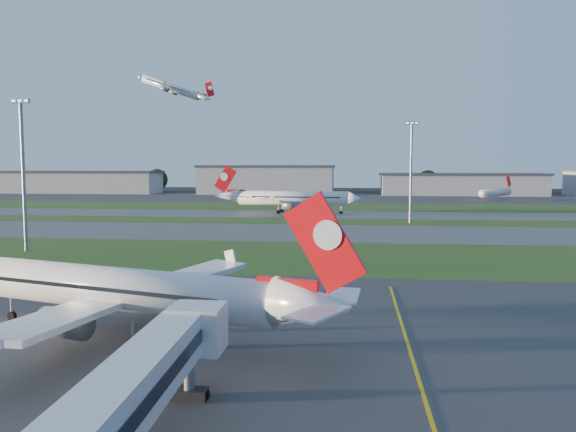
# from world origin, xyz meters

# --- Properties ---
(ground) EXTENTS (700.00, 700.00, 0.00)m
(ground) POSITION_xyz_m (0.00, 0.00, 0.00)
(ground) COLOR black
(ground) RESTS_ON ground
(apron_near) EXTENTS (300.00, 70.00, 0.01)m
(apron_near) POSITION_xyz_m (0.00, 0.00, 0.01)
(apron_near) COLOR #333335
(apron_near) RESTS_ON ground
(grass_strip_a) EXTENTS (300.00, 34.00, 0.01)m
(grass_strip_a) POSITION_xyz_m (0.00, 52.00, 0.01)
(grass_strip_a) COLOR #2F541C
(grass_strip_a) RESTS_ON ground
(taxiway_a) EXTENTS (300.00, 32.00, 0.01)m
(taxiway_a) POSITION_xyz_m (0.00, 85.00, 0.01)
(taxiway_a) COLOR #515154
(taxiway_a) RESTS_ON ground
(grass_strip_b) EXTENTS (300.00, 18.00, 0.01)m
(grass_strip_b) POSITION_xyz_m (0.00, 110.00, 0.01)
(grass_strip_b) COLOR #2F541C
(grass_strip_b) RESTS_ON ground
(taxiway_b) EXTENTS (300.00, 26.00, 0.01)m
(taxiway_b) POSITION_xyz_m (0.00, 132.00, 0.01)
(taxiway_b) COLOR #515154
(taxiway_b) RESTS_ON ground
(grass_strip_c) EXTENTS (300.00, 40.00, 0.01)m
(grass_strip_c) POSITION_xyz_m (0.00, 165.00, 0.01)
(grass_strip_c) COLOR #2F541C
(grass_strip_c) RESTS_ON ground
(apron_far) EXTENTS (400.00, 80.00, 0.01)m
(apron_far) POSITION_xyz_m (0.00, 225.00, 0.01)
(apron_far) COLOR #333335
(apron_far) RESTS_ON ground
(yellow_line) EXTENTS (0.25, 60.00, 0.02)m
(yellow_line) POSITION_xyz_m (5.00, 0.00, 0.00)
(yellow_line) COLOR gold
(yellow_line) RESTS_ON ground
(jet_bridge) EXTENTS (4.20, 26.90, 6.20)m
(jet_bridge) POSITION_xyz_m (-9.81, -15.24, 4.01)
(jet_bridge) COLOR silver
(jet_bridge) RESTS_ON ground
(airliner_parked) EXTENTS (35.27, 29.66, 11.29)m
(airliner_parked) POSITION_xyz_m (-18.90, 7.51, 3.97)
(airliner_parked) COLOR white
(airliner_parked) RESTS_ON ground
(airliner_taxiing) EXTENTS (42.51, 35.99, 13.26)m
(airliner_taxiing) POSITION_xyz_m (-18.35, 134.73, 4.66)
(airliner_taxiing) COLOR white
(airliner_taxiing) RESTS_ON ground
(airliner_departing) EXTENTS (33.57, 28.46, 10.47)m
(airliner_departing) POSITION_xyz_m (-79.68, 206.64, 49.16)
(airliner_departing) COLOR white
(mini_jet_near) EXTENTS (18.98, 23.60, 9.48)m
(mini_jet_near) POSITION_xyz_m (61.92, 214.47, 3.28)
(mini_jet_near) COLOR white
(mini_jet_near) RESTS_ON ground
(light_mast_west) EXTENTS (3.20, 0.70, 25.80)m
(light_mast_west) POSITION_xyz_m (-55.00, 52.00, 14.81)
(light_mast_west) COLOR gray
(light_mast_west) RESTS_ON ground
(light_mast_centre) EXTENTS (3.20, 0.70, 25.80)m
(light_mast_centre) POSITION_xyz_m (15.00, 108.00, 14.81)
(light_mast_centre) COLOR gray
(light_mast_centre) RESTS_ON ground
(hangar_far_west) EXTENTS (91.80, 23.00, 12.20)m
(hangar_far_west) POSITION_xyz_m (-150.00, 255.00, 6.14)
(hangar_far_west) COLOR #979A9E
(hangar_far_west) RESTS_ON ground
(hangar_west) EXTENTS (71.40, 23.00, 15.20)m
(hangar_west) POSITION_xyz_m (-45.00, 255.00, 7.64)
(hangar_west) COLOR #979A9E
(hangar_west) RESTS_ON ground
(hangar_east) EXTENTS (81.60, 23.00, 11.20)m
(hangar_east) POSITION_xyz_m (55.00, 255.00, 5.64)
(hangar_east) COLOR #979A9E
(hangar_east) RESTS_ON ground
(tree_far_west) EXTENTS (11.00, 11.00, 12.00)m
(tree_far_west) POSITION_xyz_m (-190.00, 268.00, 6.49)
(tree_far_west) COLOR black
(tree_far_west) RESTS_ON ground
(tree_west) EXTENTS (12.10, 12.10, 13.20)m
(tree_west) POSITION_xyz_m (-110.00, 270.00, 7.14)
(tree_west) COLOR black
(tree_west) RESTS_ON ground
(tree_mid_west) EXTENTS (9.90, 9.90, 10.80)m
(tree_mid_west) POSITION_xyz_m (-20.00, 266.00, 5.84)
(tree_mid_west) COLOR black
(tree_mid_west) RESTS_ON ground
(tree_mid_east) EXTENTS (11.55, 11.55, 12.60)m
(tree_mid_east) POSITION_xyz_m (40.00, 269.00, 6.81)
(tree_mid_east) COLOR black
(tree_mid_east) RESTS_ON ground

